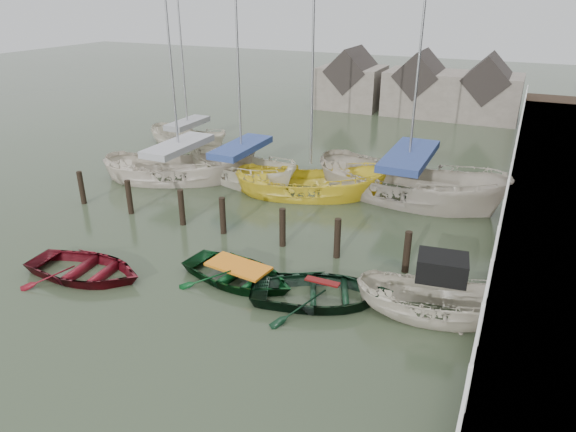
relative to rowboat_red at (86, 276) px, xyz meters
The scene contains 13 objects.
ground 3.76m from the rowboat_red, 23.06° to the left, with size 120.00×120.00×0.00m, color #2C3723.
pier 17.31m from the rowboat_red, 41.57° to the left, with size 3.04×32.00×2.70m.
mooring_pilings 5.08m from the rowboat_red, 62.32° to the left, with size 13.72×0.22×1.80m.
far_sheds 27.87m from the rowboat_red, 81.12° to the left, with size 14.00×4.08×4.39m.
rowboat_red is the anchor object (origin of this frame).
rowboat_green 4.80m from the rowboat_red, 21.33° to the left, with size 2.68×3.75×0.78m, color #083313.
rowboat_dkgreen 7.40m from the rowboat_red, 14.13° to the left, with size 2.91×4.07×0.84m, color black.
motorboat 10.54m from the rowboat_red, 13.17° to the left, with size 4.55×2.22×2.60m.
sailboat_a 9.04m from the rowboat_red, 106.85° to the left, with size 7.56×5.41×10.55m.
sailboat_b 9.83m from the rowboat_red, 89.86° to the left, with size 7.31×4.85×11.63m.
sailboat_c 10.08m from the rowboat_red, 68.69° to the left, with size 7.07×4.41×11.28m.
sailboat_d 13.09m from the rowboat_red, 54.87° to the left, with size 8.76×4.45×13.08m.
sailboat_e 14.72m from the rowboat_red, 112.43° to the left, with size 5.76×2.95×8.90m.
Camera 1 is at (8.09, -11.41, 8.20)m, focal length 32.00 mm.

